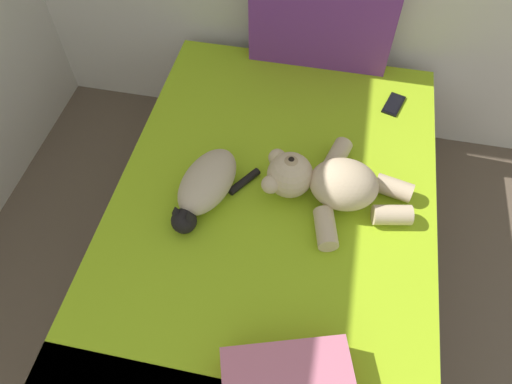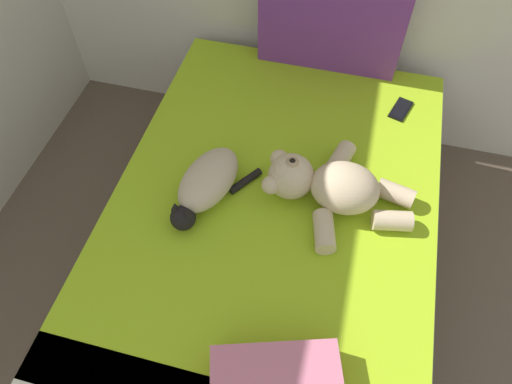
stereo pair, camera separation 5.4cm
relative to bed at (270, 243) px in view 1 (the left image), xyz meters
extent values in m
cube|color=brown|center=(0.00, 0.00, -0.11)|extent=(1.36, 2.02, 0.33)
cube|color=white|center=(0.00, 0.00, 0.16)|extent=(1.32, 1.96, 0.21)
cube|color=#9EC61E|center=(0.00, 0.06, 0.27)|extent=(1.30, 1.82, 0.02)
cube|color=#72338C|center=(0.06, 0.94, 0.55)|extent=(0.69, 0.11, 0.53)
ellipsoid|color=#C6B293|center=(-0.27, 0.02, 0.36)|extent=(0.27, 0.38, 0.15)
sphere|color=black|center=(-0.31, -0.16, 0.33)|extent=(0.10, 0.10, 0.10)
cone|color=black|center=(-0.29, -0.17, 0.39)|extent=(0.04, 0.04, 0.04)
cone|color=black|center=(-0.34, -0.15, 0.39)|extent=(0.04, 0.04, 0.04)
cylinder|color=black|center=(-0.13, 0.10, 0.30)|extent=(0.12, 0.15, 0.03)
ellipsoid|color=black|center=(-0.33, -0.06, 0.30)|extent=(0.08, 0.11, 0.04)
ellipsoid|color=beige|center=(0.27, 0.10, 0.37)|extent=(0.28, 0.23, 0.19)
sphere|color=beige|center=(0.05, 0.11, 0.37)|extent=(0.19, 0.19, 0.19)
sphere|color=tan|center=(0.05, 0.11, 0.44)|extent=(0.07, 0.07, 0.07)
sphere|color=black|center=(0.05, 0.11, 0.47)|extent=(0.02, 0.02, 0.02)
sphere|color=beige|center=(-0.01, 0.04, 0.38)|extent=(0.07, 0.07, 0.07)
sphere|color=beige|center=(-0.01, 0.18, 0.38)|extent=(0.07, 0.07, 0.07)
cylinder|color=beige|center=(0.22, -0.08, 0.32)|extent=(0.12, 0.18, 0.08)
cylinder|color=beige|center=(0.47, 0.03, 0.32)|extent=(0.16, 0.11, 0.08)
cylinder|color=beige|center=(0.23, 0.29, 0.32)|extent=(0.12, 0.18, 0.08)
cylinder|color=beige|center=(0.47, 0.17, 0.32)|extent=(0.16, 0.11, 0.08)
cube|color=black|center=(0.46, 0.69, 0.29)|extent=(0.11, 0.16, 0.01)
cube|color=black|center=(0.46, 0.69, 0.29)|extent=(0.10, 0.14, 0.00)
camera|label=1|loc=(0.15, -1.07, 1.88)|focal=33.51mm
camera|label=2|loc=(0.21, -1.06, 1.88)|focal=33.51mm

